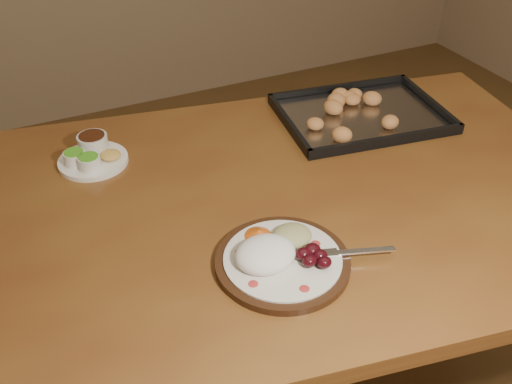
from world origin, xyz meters
TOP-DOWN VIEW (x-y plane):
  - ground at (0.00, 0.00)m, footprint 4.00×4.00m
  - dining_table at (-0.25, 0.03)m, footprint 1.63×1.14m
  - dinner_plate at (-0.32, -0.17)m, footprint 0.33×0.25m
  - condiment_saucer at (-0.56, 0.32)m, footprint 0.16×0.16m
  - baking_tray at (0.13, 0.24)m, footprint 0.45×0.36m

SIDE VIEW (x-z plane):
  - ground at x=0.00m, z-range 0.00..0.00m
  - dining_table at x=-0.25m, z-range 0.28..1.03m
  - baking_tray at x=0.13m, z-range 0.74..0.78m
  - dinner_plate at x=-0.32m, z-range 0.74..0.80m
  - condiment_saucer at x=-0.56m, z-range 0.74..0.80m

